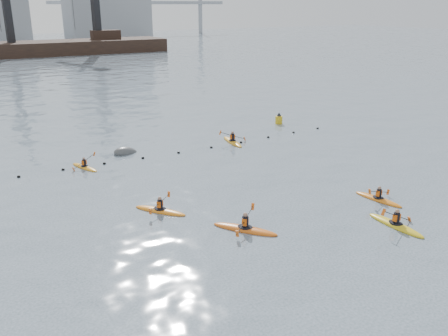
{
  "coord_description": "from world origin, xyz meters",
  "views": [
    {
      "loc": [
        -14.2,
        -11.13,
        11.37
      ],
      "look_at": [
        -1.73,
        10.28,
        2.8
      ],
      "focal_mm": 38.0,
      "sensor_mm": 36.0,
      "label": 1
    }
  ],
  "objects_px": {
    "kayaker_1": "(396,224)",
    "mooring_buoy": "(126,153)",
    "kayaker_0": "(245,228)",
    "kayaker_4": "(378,199)",
    "kayaker_3": "(233,141)",
    "kayaker_2": "(160,210)",
    "nav_buoy": "(279,120)",
    "kayaker_5": "(85,167)"
  },
  "relations": [
    {
      "from": "kayaker_5",
      "to": "kayaker_1",
      "type": "bearing_deg",
      "value": -76.16
    },
    {
      "from": "kayaker_1",
      "to": "kayaker_3",
      "type": "xyz_separation_m",
      "value": [
        0.88,
        18.52,
        0.0
      ]
    },
    {
      "from": "kayaker_1",
      "to": "kayaker_5",
      "type": "bearing_deg",
      "value": 121.28
    },
    {
      "from": "kayaker_0",
      "to": "kayaker_4",
      "type": "xyz_separation_m",
      "value": [
        9.28,
        -0.66,
        -0.01
      ]
    },
    {
      "from": "kayaker_1",
      "to": "nav_buoy",
      "type": "xyz_separation_m",
      "value": [
        8.49,
        22.09,
        0.29
      ]
    },
    {
      "from": "kayaker_3",
      "to": "kayaker_2",
      "type": "bearing_deg",
      "value": -129.31
    },
    {
      "from": "kayaker_1",
      "to": "mooring_buoy",
      "type": "height_order",
      "value": "kayaker_1"
    },
    {
      "from": "kayaker_2",
      "to": "nav_buoy",
      "type": "height_order",
      "value": "nav_buoy"
    },
    {
      "from": "kayaker_0",
      "to": "kayaker_5",
      "type": "height_order",
      "value": "kayaker_0"
    },
    {
      "from": "kayaker_5",
      "to": "nav_buoy",
      "type": "distance_m",
      "value": 20.88
    },
    {
      "from": "kayaker_5",
      "to": "nav_buoy",
      "type": "relative_size",
      "value": 2.25
    },
    {
      "from": "kayaker_1",
      "to": "kayaker_3",
      "type": "height_order",
      "value": "kayaker_1"
    },
    {
      "from": "kayaker_1",
      "to": "kayaker_0",
      "type": "bearing_deg",
      "value": 151.02
    },
    {
      "from": "kayaker_2",
      "to": "kayaker_3",
      "type": "distance_m",
      "value": 15.19
    },
    {
      "from": "mooring_buoy",
      "to": "kayaker_1",
      "type": "bearing_deg",
      "value": -67.95
    },
    {
      "from": "kayaker_1",
      "to": "kayaker_2",
      "type": "relative_size",
      "value": 1.18
    },
    {
      "from": "kayaker_0",
      "to": "kayaker_2",
      "type": "relative_size",
      "value": 1.1
    },
    {
      "from": "kayaker_3",
      "to": "kayaker_4",
      "type": "bearing_deg",
      "value": -78.06
    },
    {
      "from": "kayaker_0",
      "to": "kayaker_4",
      "type": "bearing_deg",
      "value": -41.04
    },
    {
      "from": "kayaker_0",
      "to": "kayaker_5",
      "type": "xyz_separation_m",
      "value": [
        -4.72,
        14.51,
        -0.02
      ]
    },
    {
      "from": "kayaker_0",
      "to": "nav_buoy",
      "type": "relative_size",
      "value": 2.56
    },
    {
      "from": "kayaker_1",
      "to": "kayaker_4",
      "type": "height_order",
      "value": "kayaker_1"
    },
    {
      "from": "kayaker_1",
      "to": "kayaker_2",
      "type": "bearing_deg",
      "value": 139.2
    },
    {
      "from": "kayaker_4",
      "to": "kayaker_2",
      "type": "bearing_deg",
      "value": -32.37
    },
    {
      "from": "kayaker_1",
      "to": "mooring_buoy",
      "type": "relative_size",
      "value": 1.77
    },
    {
      "from": "kayaker_0",
      "to": "nav_buoy",
      "type": "xyz_separation_m",
      "value": [
        15.8,
        18.4,
        0.28
      ]
    },
    {
      "from": "kayaker_0",
      "to": "mooring_buoy",
      "type": "distance_m",
      "value": 16.56
    },
    {
      "from": "kayaker_2",
      "to": "nav_buoy",
      "type": "relative_size",
      "value": 2.33
    },
    {
      "from": "kayaker_5",
      "to": "mooring_buoy",
      "type": "distance_m",
      "value": 4.34
    },
    {
      "from": "kayaker_2",
      "to": "mooring_buoy",
      "type": "distance_m",
      "value": 12.2
    },
    {
      "from": "mooring_buoy",
      "to": "nav_buoy",
      "type": "xyz_separation_m",
      "value": [
        16.68,
        1.87,
        0.4
      ]
    },
    {
      "from": "nav_buoy",
      "to": "kayaker_1",
      "type": "bearing_deg",
      "value": -111.01
    },
    {
      "from": "kayaker_4",
      "to": "kayaker_1",
      "type": "bearing_deg",
      "value": 47.57
    },
    {
      "from": "kayaker_0",
      "to": "kayaker_2",
      "type": "height_order",
      "value": "kayaker_0"
    },
    {
      "from": "kayaker_2",
      "to": "nav_buoy",
      "type": "distance_m",
      "value": 23.34
    },
    {
      "from": "kayaker_3",
      "to": "nav_buoy",
      "type": "xyz_separation_m",
      "value": [
        7.61,
        3.57,
        0.29
      ]
    },
    {
      "from": "kayaker_5",
      "to": "kayaker_3",
      "type": "bearing_deg",
      "value": -18.21
    },
    {
      "from": "kayaker_3",
      "to": "mooring_buoy",
      "type": "distance_m",
      "value": 9.23
    },
    {
      "from": "kayaker_3",
      "to": "mooring_buoy",
      "type": "relative_size",
      "value": 1.8
    },
    {
      "from": "kayaker_0",
      "to": "kayaker_5",
      "type": "relative_size",
      "value": 1.14
    },
    {
      "from": "kayaker_1",
      "to": "kayaker_5",
      "type": "distance_m",
      "value": 21.82
    },
    {
      "from": "kayaker_0",
      "to": "kayaker_4",
      "type": "relative_size",
      "value": 1.01
    }
  ]
}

